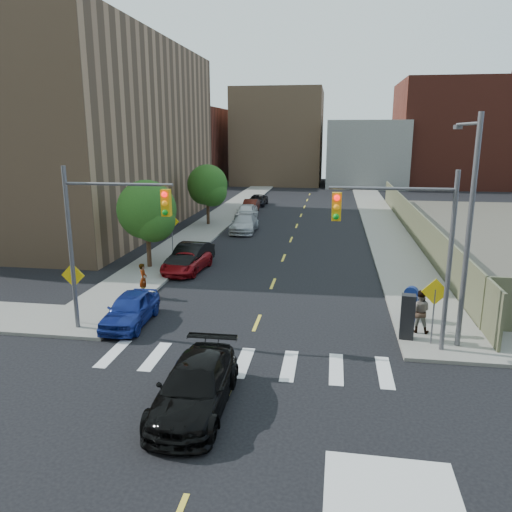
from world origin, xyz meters
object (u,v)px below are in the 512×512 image
(parked_car_blue, at_px, (130,309))
(pedestrian_west, at_px, (143,279))
(parked_car_grey, at_px, (257,200))
(black_sedan, at_px, (195,386))
(parked_car_white, at_px, (246,212))
(mailbox, at_px, (411,304))
(parked_car_maroon, at_px, (250,206))
(parked_car_black, at_px, (190,256))
(parked_car_red, at_px, (187,262))
(payphone, at_px, (407,317))
(parked_car_silver, at_px, (245,224))
(pedestrian_east, at_px, (420,311))

(parked_car_blue, xyz_separation_m, pedestrian_west, (-0.80, 3.65, 0.26))
(parked_car_grey, bearing_deg, black_sedan, -83.36)
(parked_car_blue, height_order, parked_car_white, parked_car_white)
(mailbox, bearing_deg, black_sedan, -110.61)
(black_sedan, bearing_deg, parked_car_maroon, 96.25)
(pedestrian_west, bearing_deg, parked_car_black, -21.60)
(pedestrian_west, bearing_deg, parked_car_maroon, -15.45)
(parked_car_red, distance_m, payphone, 14.69)
(parked_car_black, height_order, parked_car_maroon, parked_car_black)
(parked_car_blue, height_order, mailbox, mailbox)
(parked_car_black, height_order, black_sedan, parked_car_black)
(black_sedan, bearing_deg, mailbox, 47.44)
(parked_car_blue, distance_m, black_sedan, 7.87)
(parked_car_red, relative_size, black_sedan, 0.86)
(parked_car_silver, bearing_deg, parked_car_blue, -94.35)
(pedestrian_east, bearing_deg, parked_car_silver, -51.58)
(parked_car_silver, distance_m, parked_car_grey, 15.92)
(mailbox, bearing_deg, pedestrian_east, -62.75)
(parked_car_grey, bearing_deg, parked_car_silver, -84.81)
(parked_car_red, distance_m, parked_car_silver, 12.97)
(parked_car_maroon, bearing_deg, pedestrian_east, -67.89)
(mailbox, bearing_deg, pedestrian_west, -165.51)
(black_sedan, height_order, pedestrian_west, pedestrian_west)
(parked_car_silver, bearing_deg, payphone, -65.01)
(payphone, xyz_separation_m, pedestrian_east, (0.59, 0.77, -0.01))
(parked_car_white, height_order, payphone, payphone)
(parked_car_white, distance_m, parked_car_maroon, 4.54)
(parked_car_red, xyz_separation_m, parked_car_maroon, (0.03, 23.68, 0.05))
(parked_car_grey, bearing_deg, parked_car_maroon, -89.13)
(parked_car_red, xyz_separation_m, mailbox, (12.24, -6.55, 0.28))
(black_sedan, xyz_separation_m, mailbox, (7.54, 8.40, 0.15))
(parked_car_red, bearing_deg, black_sedan, -67.09)
(parked_car_silver, height_order, parked_car_white, parked_car_white)
(parked_car_white, height_order, black_sedan, parked_car_white)
(parked_car_grey, xyz_separation_m, pedestrian_east, (12.39, -36.74, 0.45))
(pedestrian_east, bearing_deg, parked_car_red, -22.32)
(parked_car_white, distance_m, mailbox, 28.32)
(black_sedan, bearing_deg, pedestrian_west, 118.26)
(mailbox, bearing_deg, parked_car_red, 173.16)
(parked_car_grey, distance_m, pedestrian_east, 38.78)
(parked_car_white, distance_m, pedestrian_east, 29.67)
(parked_car_black, xyz_separation_m, mailbox, (12.24, -7.40, 0.12))
(payphone, xyz_separation_m, pedestrian_west, (-12.60, 3.75, -0.10))
(pedestrian_west, bearing_deg, payphone, -120.35)
(parked_car_silver, bearing_deg, mailbox, -61.53)
(parked_car_red, xyz_separation_m, parked_car_white, (0.38, 19.16, 0.14))
(parked_car_black, relative_size, pedestrian_west, 2.86)
(mailbox, bearing_deg, payphone, -80.20)
(parked_car_maroon, distance_m, pedestrian_east, 33.98)
(parked_car_grey, bearing_deg, payphone, -72.03)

